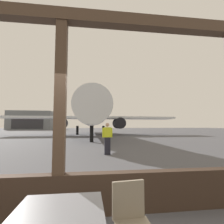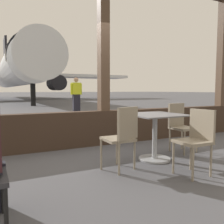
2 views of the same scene
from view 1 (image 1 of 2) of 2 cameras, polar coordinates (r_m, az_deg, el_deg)
ground_plane at (r=43.24m, az=-8.25°, el=-6.73°), size 220.00×220.00×0.00m
window_frame at (r=3.27m, az=-16.99°, el=-9.05°), size 7.29×0.24×3.76m
cafe_chair_aisle_left at (r=2.31m, az=6.42°, el=-31.08°), size 0.43×0.43×0.90m
airplane at (r=30.38m, az=-7.04°, el=-1.27°), size 30.38×33.80×10.14m
ground_crew_worker at (r=9.64m, az=-1.54°, el=-8.61°), size 0.57×0.22×1.74m
distant_hangar at (r=89.25m, az=-24.35°, el=-2.65°), size 18.32×17.58×8.22m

